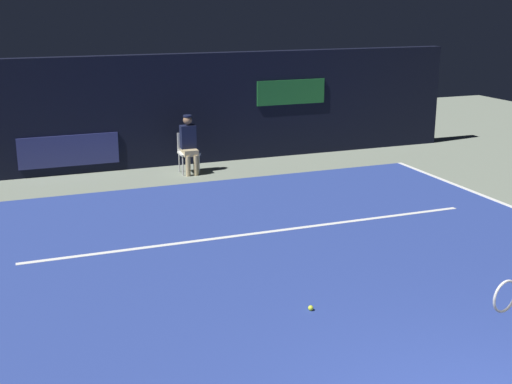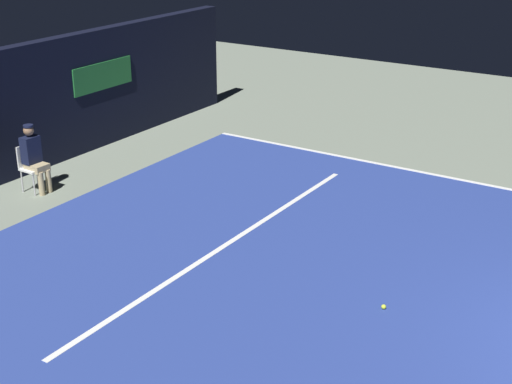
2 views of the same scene
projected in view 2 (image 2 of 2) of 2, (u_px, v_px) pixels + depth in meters
The scene contains 6 objects.
ground_plane at pixel (331, 275), 11.37m from camera, with size 29.39×29.39×0.00m, color gray.
court_surface at pixel (331, 275), 11.37m from camera, with size 10.07×10.93×0.01m, color navy.
line_sideline_left at pixel (444, 177), 15.26m from camera, with size 0.10×10.93×0.01m, color white.
line_service at pixel (227, 244), 12.32m from camera, with size 7.86×0.10×0.01m, color white.
line_judge_on_chair at pixel (34, 157), 14.32m from camera, with size 0.45×0.54×1.32m.
tennis_ball at pixel (384, 307), 10.41m from camera, with size 0.07×0.07×0.07m, color #CCE033.
Camera 2 is at (-9.11, -0.02, 5.38)m, focal length 52.91 mm.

